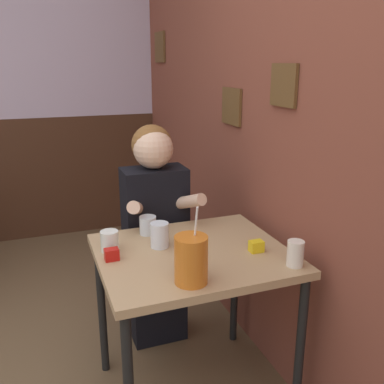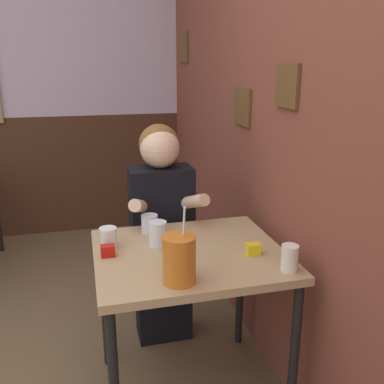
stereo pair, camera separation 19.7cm
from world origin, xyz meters
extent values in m
cube|color=brown|center=(1.51, 1.37, 1.35)|extent=(0.06, 4.75, 2.70)
cube|color=brown|center=(1.47, 2.41, 1.69)|extent=(0.02, 0.26, 0.25)
cube|color=brown|center=(1.47, 1.00, 1.32)|extent=(0.02, 0.22, 0.20)
cube|color=brown|center=(1.47, 0.47, 1.46)|extent=(0.02, 0.20, 0.19)
cube|color=silver|center=(0.00, 2.78, 1.90)|extent=(5.96, 0.06, 1.60)
cube|color=#472819|center=(0.00, 2.78, 0.55)|extent=(5.96, 0.06, 1.10)
cube|color=tan|center=(1.01, 0.40, 0.74)|extent=(0.83, 0.72, 0.04)
cylinder|color=black|center=(1.38, 0.07, 0.36)|extent=(0.04, 0.04, 0.73)
cylinder|color=black|center=(0.64, 0.72, 0.36)|extent=(0.04, 0.04, 0.73)
cylinder|color=black|center=(1.38, 0.72, 0.36)|extent=(0.04, 0.04, 0.73)
cube|color=black|center=(0.98, 0.90, 0.23)|extent=(0.31, 0.20, 0.46)
cube|color=black|center=(0.98, 0.90, 0.74)|extent=(0.34, 0.20, 0.57)
sphere|color=brown|center=(0.98, 0.93, 1.15)|extent=(0.22, 0.22, 0.22)
sphere|color=beige|center=(0.98, 0.90, 1.13)|extent=(0.21, 0.21, 0.21)
cylinder|color=beige|center=(0.84, 0.76, 0.87)|extent=(0.14, 0.27, 0.15)
cylinder|color=beige|center=(1.12, 0.76, 0.87)|extent=(0.14, 0.27, 0.15)
cylinder|color=#C6661E|center=(0.91, 0.14, 0.85)|extent=(0.13, 0.13, 0.19)
cylinder|color=white|center=(0.93, 0.14, 1.00)|extent=(0.01, 0.04, 0.14)
cylinder|color=silver|center=(0.89, 0.49, 0.82)|extent=(0.08, 0.08, 0.11)
cylinder|color=silver|center=(0.67, 0.53, 0.81)|extent=(0.08, 0.08, 0.09)
cylinder|color=silver|center=(1.35, 0.12, 0.82)|extent=(0.07, 0.07, 0.11)
cylinder|color=silver|center=(0.88, 0.66, 0.81)|extent=(0.08, 0.08, 0.09)
cube|color=#B7140F|center=(0.66, 0.43, 0.79)|extent=(0.06, 0.04, 0.05)
cube|color=yellow|center=(1.27, 0.29, 0.79)|extent=(0.06, 0.04, 0.05)
camera|label=1|loc=(0.40, -1.23, 1.56)|focal=40.00mm
camera|label=2|loc=(0.59, -1.29, 1.56)|focal=40.00mm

